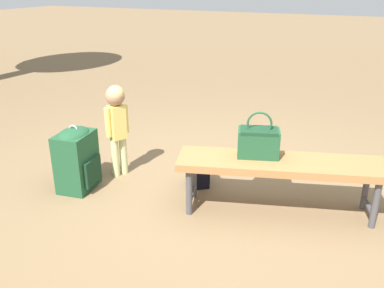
% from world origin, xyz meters
% --- Properties ---
extents(ground_plane, '(40.00, 40.00, 0.00)m').
position_xyz_m(ground_plane, '(0.00, 0.00, 0.00)').
color(ground_plane, brown).
rests_on(ground_plane, ground).
extents(park_bench, '(1.65, 0.85, 0.45)m').
position_xyz_m(park_bench, '(-0.57, -0.05, 0.39)').
color(park_bench, '#9E6B3D').
rests_on(park_bench, ground).
extents(handbag, '(0.36, 0.27, 0.37)m').
position_xyz_m(handbag, '(-0.38, -0.06, 0.58)').
color(handbag, '#1E4C2D').
rests_on(handbag, park_bench).
extents(child_standing, '(0.18, 0.22, 0.88)m').
position_xyz_m(child_standing, '(0.96, -0.09, 0.58)').
color(child_standing, '#CCCC8C').
rests_on(child_standing, ground).
extents(backpack_large, '(0.35, 0.39, 0.60)m').
position_xyz_m(backpack_large, '(1.14, 0.30, 0.30)').
color(backpack_large, '#1E4C2D').
rests_on(backpack_large, ground).
extents(backpack_small, '(0.26, 0.26, 0.36)m').
position_xyz_m(backpack_small, '(0.20, -0.20, 0.18)').
color(backpack_small, black).
rests_on(backpack_small, ground).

